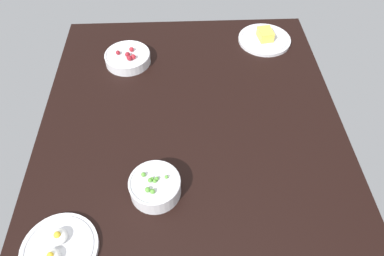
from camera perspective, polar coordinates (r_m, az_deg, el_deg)
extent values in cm
cube|color=black|center=(119.88, 0.00, -1.24)|extent=(129.60, 102.28, 4.00)
cylinder|color=silver|center=(103.48, -5.90, -9.37)|extent=(14.61, 14.61, 5.46)
torus|color=silver|center=(101.16, -6.02, -8.57)|extent=(14.82, 14.82, 0.80)
sphere|color=#599E38|center=(100.84, -6.73, -8.29)|extent=(1.28, 1.28, 1.28)
sphere|color=#599E38|center=(99.20, -7.11, -9.76)|extent=(1.51, 1.51, 1.51)
sphere|color=#599E38|center=(100.99, -5.66, -8.05)|extent=(1.17, 1.17, 1.17)
sphere|color=#599E38|center=(101.12, -4.12, -7.81)|extent=(1.06, 1.06, 1.06)
sphere|color=#599E38|center=(98.84, -6.32, -10.04)|extent=(1.41, 1.41, 1.41)
sphere|color=#599E38|center=(101.24, -6.40, -8.02)|extent=(1.01, 1.01, 1.01)
sphere|color=#599E38|center=(100.66, -5.99, -8.40)|extent=(1.15, 1.15, 1.15)
sphere|color=#599E38|center=(100.80, -5.97, -8.35)|extent=(1.02, 1.02, 1.02)
sphere|color=#599E38|center=(102.04, -7.77, -7.38)|extent=(1.35, 1.35, 1.35)
cylinder|color=silver|center=(157.63, 11.49, 13.66)|extent=(21.81, 21.81, 1.40)
torus|color=#B7B7BC|center=(157.23, 11.53, 13.87)|extent=(19.69, 19.69, 0.50)
cube|color=#F2D14C|center=(156.12, 11.64, 14.45)|extent=(7.73, 6.37, 3.96)
cylinder|color=silver|center=(145.19, -10.22, 10.92)|extent=(17.68, 17.68, 3.75)
torus|color=silver|center=(144.05, -10.32, 11.50)|extent=(17.77, 17.77, 0.80)
sphere|color=maroon|center=(144.27, -11.75, 11.73)|extent=(1.65, 1.65, 1.65)
sphere|color=#B2232D|center=(140.94, -10.04, 11.03)|extent=(1.78, 1.78, 1.78)
sphere|color=maroon|center=(142.42, -10.27, 11.49)|extent=(1.92, 1.92, 1.92)
sphere|color=#B2232D|center=(140.93, -9.37, 11.17)|extent=(1.93, 1.93, 1.93)
sphere|color=maroon|center=(140.47, -9.95, 10.97)|extent=(2.09, 2.09, 2.09)
sphere|color=#B2232D|center=(144.80, -9.65, 12.29)|extent=(1.80, 1.80, 1.80)
cylinder|color=silver|center=(103.05, -20.42, -17.71)|extent=(20.04, 20.04, 1.29)
torus|color=#B7B7BC|center=(102.48, -20.52, -17.57)|extent=(18.14, 18.14, 0.50)
ellipsoid|color=white|center=(102.38, -20.56, -15.98)|extent=(4.66, 4.66, 2.56)
sphere|color=yellow|center=(101.39, -20.75, -15.70)|extent=(1.86, 1.86, 1.86)
sphere|color=yellow|center=(99.82, -21.73, -18.41)|extent=(1.76, 1.76, 1.76)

